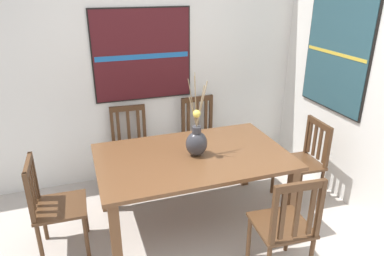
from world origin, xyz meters
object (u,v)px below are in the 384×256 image
chair_0 (285,225)px  painting_on_back_wall (142,55)px  chair_2 (304,160)px  painting_on_side_wall (337,52)px  centerpiece_vase (197,141)px  chair_4 (53,205)px  chair_3 (201,137)px  dining_table (193,164)px  chair_1 (131,147)px

chair_0 → painting_on_back_wall: size_ratio=0.86×
chair_2 → painting_on_side_wall: size_ratio=0.73×
centerpiece_vase → painting_on_back_wall: (-0.24, 1.12, 0.59)m
chair_0 → chair_4: chair_0 is taller
chair_3 → painting_on_back_wall: (-0.61, 0.23, 0.97)m
dining_table → chair_4: 1.26m
chair_4 → painting_on_side_wall: bearing=4.8°
dining_table → chair_4: chair_4 is taller
centerpiece_vase → chair_0: bearing=-64.6°
dining_table → centerpiece_vase: (0.03, -0.02, 0.24)m
chair_3 → painting_on_side_wall: size_ratio=0.78×
chair_2 → chair_4: 2.48m
dining_table → chair_1: (-0.43, 0.90, -0.16)m
chair_3 → dining_table: bearing=-115.0°
dining_table → chair_0: 1.00m
chair_1 → chair_2: bearing=-28.3°
centerpiece_vase → dining_table: bearing=152.7°
chair_0 → chair_1: chair_0 is taller
chair_2 → centerpiece_vase: bearing=-179.2°
chair_4 → chair_0: bearing=-27.4°
chair_4 → painting_on_side_wall: size_ratio=0.73×
painting_on_side_wall → chair_4: bearing=-175.2°
centerpiece_vase → painting_on_side_wall: bearing=8.7°
chair_4 → chair_3: bearing=28.3°
chair_1 → painting_on_back_wall: size_ratio=0.84×
chair_2 → painting_on_side_wall: 1.16m
chair_0 → chair_2: 1.19m
painting_on_back_wall → chair_2: bearing=-37.5°
chair_2 → painting_on_back_wall: size_ratio=0.82×
chair_1 → painting_on_back_wall: (0.23, 0.21, 0.98)m
chair_1 → chair_3: 0.84m
chair_2 → painting_on_side_wall: bearing=29.2°
centerpiece_vase → chair_1: centerpiece_vase is taller
dining_table → chair_0: bearing=-63.4°
centerpiece_vase → painting_on_side_wall: 1.76m
chair_1 → chair_3: (0.84, -0.02, 0.01)m
dining_table → chair_2: (1.23, 0.00, -0.17)m
chair_4 → painting_on_back_wall: bearing=47.1°
chair_4 → painting_on_side_wall: (2.89, 0.24, 1.06)m
painting_on_back_wall → chair_3: bearing=-20.6°
centerpiece_vase → painting_on_back_wall: bearing=101.9°
chair_2 → chair_3: bearing=133.4°
chair_3 → chair_4: chair_3 is taller
centerpiece_vase → painting_on_side_wall: painting_on_side_wall is taller
dining_table → chair_1: 1.01m
chair_0 → chair_3: 1.76m
chair_2 → chair_4: (-2.48, -0.01, 0.00)m
chair_1 → chair_3: bearing=-1.5°
centerpiece_vase → chair_0: 1.04m
chair_1 → dining_table: bearing=-64.2°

